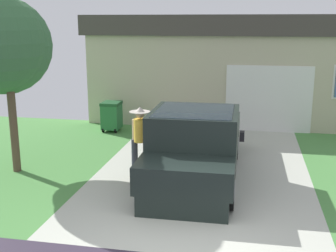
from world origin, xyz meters
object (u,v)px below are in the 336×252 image
pickup_truck (195,149)px  wheeled_trash_bin (112,115)px  handbag (146,175)px  house_with_garage (229,64)px  person_with_hat (140,137)px

pickup_truck → wheeled_trash_bin: size_ratio=5.41×
wheeled_trash_bin → handbag: bearing=-62.6°
house_with_garage → handbag: bearing=-99.4°
person_with_hat → handbag: (0.19, -0.28, -0.85)m
handbag → wheeled_trash_bin: size_ratio=0.38×
pickup_truck → person_with_hat: pickup_truck is taller
handbag → house_with_garage: 8.90m
handbag → house_with_garage: bearing=80.6°
person_with_hat → handbag: bearing=-36.1°
person_with_hat → wheeled_trash_bin: 4.62m
person_with_hat → wheeled_trash_bin: bearing=136.6°
handbag → pickup_truck: bearing=11.7°
handbag → house_with_garage: house_with_garage is taller
house_with_garage → wheeled_trash_bin: size_ratio=10.14×
pickup_truck → handbag: (-1.15, -0.24, -0.65)m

